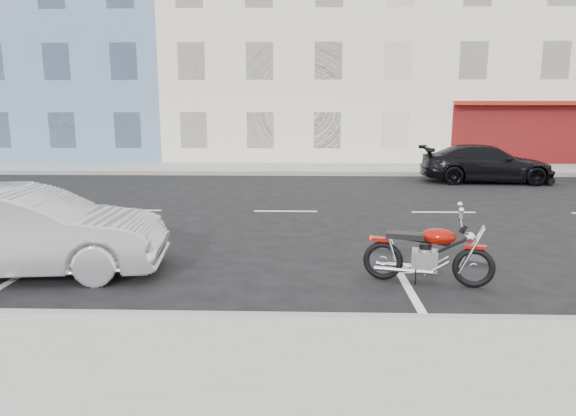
% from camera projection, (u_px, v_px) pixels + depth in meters
% --- Properties ---
extents(ground, '(120.00, 120.00, 0.00)m').
position_uv_depth(ground, '(364.00, 212.00, 13.03)').
color(ground, black).
rests_on(ground, ground).
extents(sidewalk_far, '(80.00, 3.40, 0.15)m').
position_uv_depth(sidewalk_far, '(222.00, 168.00, 21.70)').
color(sidewalk_far, gray).
rests_on(sidewalk_far, ground).
extents(curb_near, '(80.00, 0.12, 0.16)m').
position_uv_depth(curb_near, '(22.00, 317.00, 6.30)').
color(curb_near, gray).
rests_on(curb_near, ground).
extents(curb_far, '(80.00, 0.12, 0.16)m').
position_uv_depth(curb_far, '(215.00, 173.00, 20.03)').
color(curb_far, gray).
rests_on(curb_far, ground).
extents(bldg_blue, '(12.00, 12.00, 13.00)m').
position_uv_depth(bldg_blue, '(78.00, 35.00, 28.19)').
color(bldg_blue, slate).
rests_on(bldg_blue, ground).
extents(bldg_cream, '(12.00, 12.00, 11.50)m').
position_uv_depth(bldg_cream, '(296.00, 49.00, 27.97)').
color(bldg_cream, beige).
rests_on(bldg_cream, ground).
extents(bldg_corner, '(14.00, 12.00, 12.50)m').
position_uv_depth(bldg_corner, '(538.00, 38.00, 27.48)').
color(bldg_corner, silver).
rests_on(bldg_corner, ground).
extents(motorcycle, '(1.89, 0.77, 0.96)m').
position_uv_depth(motorcycle, '(476.00, 259.00, 7.46)').
color(motorcycle, black).
rests_on(motorcycle, ground).
extents(sedan_silver, '(4.37, 1.96, 1.39)m').
position_uv_depth(sedan_silver, '(25.00, 232.00, 7.99)').
color(sedan_silver, '#989B9F').
rests_on(sedan_silver, ground).
extents(car_far, '(4.62, 2.06, 1.32)m').
position_uv_depth(car_far, '(486.00, 164.00, 18.08)').
color(car_far, black).
rests_on(car_far, ground).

